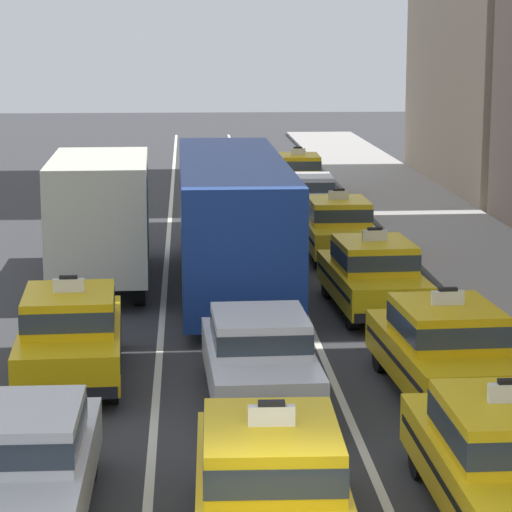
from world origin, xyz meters
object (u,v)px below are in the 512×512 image
at_px(taxi_left_second, 70,333).
at_px(sedan_center_second, 259,355).
at_px(taxi_right_nearest, 505,458).
at_px(taxi_right_fourth, 338,226).
at_px(sedan_right_fifth, 308,197).
at_px(taxi_right_second, 444,347).
at_px(taxi_right_sixth, 297,175).
at_px(sedan_left_nearest, 20,461).
at_px(box_truck_left_third, 102,214).
at_px(taxi_right_third, 373,274).
at_px(taxi_center_nearest, 271,484).
at_px(bus_center_third, 232,216).

relative_size(taxi_left_second, sedan_center_second, 1.07).
bearing_deg(taxi_right_nearest, taxi_right_fourth, 89.39).
relative_size(sedan_center_second, sedan_right_fifth, 1.01).
height_order(taxi_right_second, taxi_right_sixth, same).
distance_m(sedan_left_nearest, box_truck_left_third, 14.43).
bearing_deg(taxi_right_third, sedan_right_fifth, 90.62).
height_order(box_truck_left_third, taxi_right_fourth, box_truck_left_third).
xyz_separation_m(taxi_right_fourth, sedan_right_fifth, (-0.19, 6.14, -0.03)).
xyz_separation_m(box_truck_left_third, taxi_right_third, (6.29, -3.32, -0.90)).
distance_m(box_truck_left_third, taxi_right_fourth, 7.14).
xyz_separation_m(taxi_right_nearest, taxi_right_third, (0.14, 11.41, 0.00)).
height_order(taxi_right_third, taxi_right_sixth, same).
xyz_separation_m(box_truck_left_third, taxi_right_second, (6.54, -9.48, -0.90)).
bearing_deg(taxi_right_nearest, taxi_center_nearest, -167.38).
bearing_deg(taxi_left_second, sedan_center_second, -24.96).
height_order(sedan_center_second, taxi_right_third, taxi_right_third).
xyz_separation_m(sedan_center_second, taxi_right_sixth, (3.04, 24.66, 0.03)).
height_order(bus_center_third, sedan_right_fifth, bus_center_third).
bearing_deg(taxi_right_sixth, taxi_right_fourth, -90.07).
bearing_deg(sedan_center_second, bus_center_third, 90.62).
bearing_deg(sedan_right_fifth, taxi_right_fourth, -88.24).
bearing_deg(taxi_left_second, taxi_right_fourth, 60.53).
distance_m(taxi_left_second, taxi_right_sixth, 23.97).
relative_size(taxi_right_second, taxi_right_third, 1.00).
bearing_deg(sedan_center_second, sedan_left_nearest, -125.28).
relative_size(taxi_center_nearest, taxi_right_third, 0.99).
xyz_separation_m(taxi_right_nearest, taxi_right_second, (0.39, 5.25, 0.00)).
xyz_separation_m(box_truck_left_third, sedan_right_fifth, (6.15, 9.30, -0.93)).
bearing_deg(taxi_right_fourth, taxi_right_nearest, -90.61).
relative_size(sedan_left_nearest, bus_center_third, 0.38).
bearing_deg(sedan_right_fifth, bus_center_third, -106.37).
distance_m(taxi_center_nearest, bus_center_third, 14.78).
height_order(taxi_right_fourth, taxi_right_sixth, same).
bearing_deg(taxi_right_third, taxi_right_second, -87.66).
height_order(sedan_left_nearest, taxi_left_second, taxi_left_second).
xyz_separation_m(sedan_center_second, bus_center_third, (-0.10, 8.98, 0.97)).
distance_m(sedan_left_nearest, taxi_right_sixth, 30.11).
bearing_deg(taxi_left_second, taxi_right_nearest, -47.09).
distance_m(box_truck_left_third, taxi_right_nearest, 15.98).
bearing_deg(sedan_center_second, taxi_right_second, 3.01).
height_order(taxi_right_third, sedan_right_fifth, taxi_right_third).
relative_size(sedan_left_nearest, taxi_right_fourth, 0.94).
relative_size(sedan_right_fifth, taxi_right_sixth, 0.94).
bearing_deg(sedan_right_fifth, sedan_left_nearest, -104.65).
distance_m(taxi_center_nearest, taxi_right_sixth, 30.60).
bearing_deg(taxi_center_nearest, bus_center_third, 89.48).
xyz_separation_m(sedan_left_nearest, bus_center_third, (3.27, 13.74, 0.97)).
height_order(taxi_right_second, taxi_right_third, same).
bearing_deg(sedan_left_nearest, taxi_right_second, 36.79).
relative_size(taxi_left_second, box_truck_left_third, 0.66).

